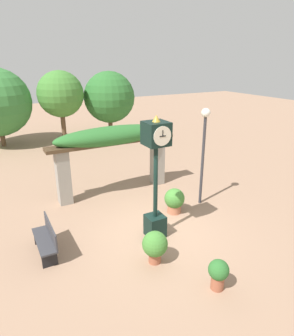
# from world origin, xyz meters

# --- Properties ---
(ground_plane) EXTENTS (60.00, 60.00, 0.00)m
(ground_plane) POSITION_xyz_m (0.00, 0.00, 0.00)
(ground_plane) COLOR #9E7A60
(pedestal_clock) EXTENTS (0.62, 0.67, 3.59)m
(pedestal_clock) POSITION_xyz_m (-0.13, -0.19, 1.97)
(pedestal_clock) COLOR black
(pedestal_clock) RESTS_ON ground
(pergola) EXTENTS (4.89, 1.05, 2.62)m
(pergola) POSITION_xyz_m (0.00, 3.20, 2.01)
(pergola) COLOR gray
(pergola) RESTS_ON ground
(potted_plant_near_left) EXTENTS (0.66, 0.66, 0.87)m
(potted_plant_near_left) POSITION_xyz_m (-0.74, -1.25, 0.50)
(potted_plant_near_left) COLOR #9E563D
(potted_plant_near_left) RESTS_ON ground
(potted_plant_near_right) EXTENTS (0.47, 0.47, 0.75)m
(potted_plant_near_right) POSITION_xyz_m (0.04, -2.75, 0.44)
(potted_plant_near_right) COLOR #9E563D
(potted_plant_near_right) RESTS_ON ground
(potted_plant_far_left) EXTENTS (0.68, 0.68, 0.86)m
(potted_plant_far_left) POSITION_xyz_m (1.15, 0.72, 0.47)
(potted_plant_far_left) COLOR #B26B4C
(potted_plant_far_left) RESTS_ON ground
(park_bench) EXTENTS (0.42, 1.45, 0.89)m
(park_bench) POSITION_xyz_m (-3.09, 0.45, 0.43)
(park_bench) COLOR #38383D
(park_bench) RESTS_ON ground
(lamp_post) EXTENTS (0.30, 0.30, 3.42)m
(lamp_post) POSITION_xyz_m (2.37, 0.88, 2.37)
(lamp_post) COLOR #333338
(lamp_post) RESTS_ON ground
(tree_line) EXTENTS (10.27, 4.04, 4.50)m
(tree_line) POSITION_xyz_m (-0.52, 12.21, 2.61)
(tree_line) COLOR brown
(tree_line) RESTS_ON ground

